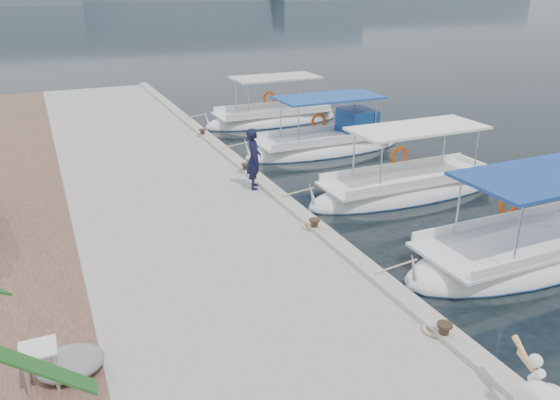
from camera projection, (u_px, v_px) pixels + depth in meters
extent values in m
plane|color=black|center=(356.00, 272.00, 13.03)|extent=(400.00, 400.00, 0.00)
cube|color=gray|center=(179.00, 208.00, 16.05)|extent=(6.00, 40.00, 0.50)
cube|color=#A7A094|center=(266.00, 185.00, 16.98)|extent=(0.44, 40.00, 0.12)
ellipsoid|color=white|center=(530.00, 257.00, 13.62)|extent=(7.47, 2.49, 1.30)
ellipsoid|color=navy|center=(530.00, 258.00, 13.63)|extent=(7.50, 2.54, 0.22)
cube|color=white|center=(534.00, 239.00, 13.43)|extent=(6.12, 2.14, 0.08)
cube|color=navy|center=(552.00, 175.00, 12.89)|extent=(4.48, 2.29, 0.08)
cylinder|color=silver|center=(518.00, 237.00, 11.71)|extent=(0.05, 0.05, 1.60)
torus|color=#F6500C|center=(509.00, 204.00, 14.38)|extent=(0.68, 0.12, 0.68)
ellipsoid|color=white|center=(407.00, 193.00, 17.76)|extent=(7.22, 2.03, 1.30)
ellipsoid|color=navy|center=(407.00, 193.00, 17.77)|extent=(7.25, 2.07, 0.22)
cube|color=white|center=(408.00, 178.00, 17.57)|extent=(5.92, 1.75, 0.08)
cube|color=white|center=(418.00, 128.00, 17.03)|extent=(4.33, 1.87, 0.08)
cylinder|color=silver|center=(381.00, 168.00, 16.02)|extent=(0.05, 0.05, 1.60)
torus|color=#F6500C|center=(399.00, 156.00, 18.34)|extent=(0.68, 0.12, 0.68)
ellipsoid|color=white|center=(323.00, 150.00, 22.31)|extent=(6.88, 2.20, 1.30)
ellipsoid|color=navy|center=(323.00, 150.00, 22.31)|extent=(6.91, 2.24, 0.22)
cube|color=white|center=(324.00, 138.00, 22.12)|extent=(5.64, 1.89, 0.08)
cube|color=#1F4C9E|center=(329.00, 97.00, 21.58)|extent=(4.13, 2.02, 0.08)
cylinder|color=silver|center=(298.00, 127.00, 20.54)|extent=(0.05, 0.05, 1.60)
torus|color=#F6500C|center=(319.00, 121.00, 22.95)|extent=(0.68, 0.12, 0.68)
cube|color=navy|center=(357.00, 121.00, 22.50)|extent=(1.20, 1.54, 1.00)
ellipsoid|color=white|center=(272.00, 122.00, 26.82)|extent=(6.90, 2.27, 1.30)
ellipsoid|color=navy|center=(272.00, 122.00, 26.83)|extent=(6.93, 2.31, 0.22)
cube|color=white|center=(272.00, 112.00, 26.64)|extent=(5.66, 1.95, 0.08)
cube|color=beige|center=(275.00, 78.00, 26.09)|extent=(4.14, 2.09, 0.08)
cylinder|color=silver|center=(248.00, 101.00, 25.03)|extent=(0.05, 0.05, 1.60)
torus|color=#F6500C|center=(269.00, 98.00, 27.50)|extent=(0.68, 0.12, 0.68)
cylinder|color=black|center=(444.00, 332.00, 9.69)|extent=(0.18, 0.18, 0.30)
cylinder|color=black|center=(445.00, 325.00, 9.63)|extent=(0.28, 0.28, 0.05)
cylinder|color=black|center=(314.00, 226.00, 13.93)|extent=(0.18, 0.18, 0.30)
cylinder|color=black|center=(315.00, 220.00, 13.87)|extent=(0.28, 0.28, 0.05)
cylinder|color=black|center=(245.00, 169.00, 18.17)|extent=(0.18, 0.18, 0.30)
cylinder|color=black|center=(245.00, 164.00, 18.12)|extent=(0.28, 0.28, 0.05)
cylinder|color=black|center=(203.00, 133.00, 22.41)|extent=(0.18, 0.18, 0.30)
cylinder|color=black|center=(202.00, 130.00, 22.36)|extent=(0.28, 0.28, 0.05)
cylinder|color=white|center=(537.00, 376.00, 7.65)|extent=(0.21, 0.31, 0.33)
sphere|color=white|center=(536.00, 361.00, 7.67)|extent=(0.20, 0.20, 0.20)
cone|color=#EAA566|center=(524.00, 353.00, 7.99)|extent=(0.29, 0.60, 0.24)
imported|color=black|center=(254.00, 159.00, 16.56)|extent=(0.65, 0.80, 1.89)
ellipsoid|color=gray|center=(70.00, 363.00, 8.82)|extent=(1.10, 0.90, 0.40)
cylinder|color=silver|center=(28.00, 379.00, 8.24)|extent=(0.06, 0.06, 0.70)
cylinder|color=silver|center=(56.00, 372.00, 8.39)|extent=(0.06, 0.06, 0.70)
cylinder|color=silver|center=(27.00, 364.00, 8.58)|extent=(0.06, 0.06, 0.70)
cylinder|color=silver|center=(54.00, 357.00, 8.73)|extent=(0.06, 0.06, 0.70)
cube|color=white|center=(37.00, 349.00, 8.35)|extent=(0.55, 0.55, 0.03)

